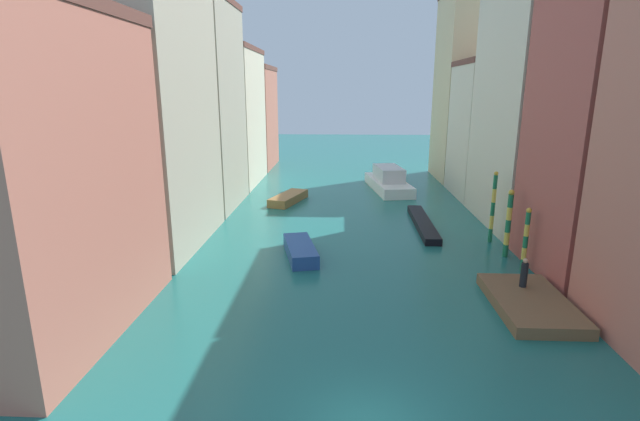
{
  "coord_description": "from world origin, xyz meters",
  "views": [
    {
      "loc": [
        -0.86,
        -12.84,
        10.54
      ],
      "look_at": [
        -2.55,
        21.99,
        1.5
      ],
      "focal_mm": 26.24,
      "sensor_mm": 36.0,
      "label": 1
    }
  ],
  "objects_px": {
    "mooring_pole_1": "(508,223)",
    "motorboat_0": "(300,250)",
    "mooring_pole_2": "(493,206)",
    "person_on_dock": "(524,274)",
    "waterfront_dock": "(530,303)",
    "mooring_pole_0": "(526,239)",
    "gondola_black": "(423,223)",
    "vaporetto_white": "(388,181)",
    "motorboat_1": "(288,198)"
  },
  "relations": [
    {
      "from": "mooring_pole_0",
      "to": "vaporetto_white",
      "type": "bearing_deg",
      "value": 104.31
    },
    {
      "from": "mooring_pole_1",
      "to": "mooring_pole_2",
      "type": "distance_m",
      "value": 3.09
    },
    {
      "from": "mooring_pole_0",
      "to": "person_on_dock",
      "type": "bearing_deg",
      "value": -110.46
    },
    {
      "from": "waterfront_dock",
      "to": "gondola_black",
      "type": "bearing_deg",
      "value": 101.69
    },
    {
      "from": "person_on_dock",
      "to": "mooring_pole_1",
      "type": "xyz_separation_m",
      "value": [
        1.17,
        6.16,
        0.98
      ]
    },
    {
      "from": "mooring_pole_0",
      "to": "mooring_pole_2",
      "type": "bearing_deg",
      "value": 93.04
    },
    {
      "from": "waterfront_dock",
      "to": "person_on_dock",
      "type": "bearing_deg",
      "value": 85.34
    },
    {
      "from": "mooring_pole_0",
      "to": "mooring_pole_1",
      "type": "distance_m",
      "value": 2.44
    },
    {
      "from": "vaporetto_white",
      "to": "mooring_pole_1",
      "type": "bearing_deg",
      "value": -74.69
    },
    {
      "from": "waterfront_dock",
      "to": "mooring_pole_0",
      "type": "relative_size",
      "value": 1.6
    },
    {
      "from": "vaporetto_white",
      "to": "gondola_black",
      "type": "xyz_separation_m",
      "value": [
        1.44,
        -14.01,
        -0.7
      ]
    },
    {
      "from": "mooring_pole_1",
      "to": "motorboat_0",
      "type": "height_order",
      "value": "mooring_pole_1"
    },
    {
      "from": "mooring_pole_1",
      "to": "mooring_pole_0",
      "type": "bearing_deg",
      "value": -84.59
    },
    {
      "from": "mooring_pole_1",
      "to": "vaporetto_white",
      "type": "relative_size",
      "value": 0.43
    },
    {
      "from": "mooring_pole_2",
      "to": "gondola_black",
      "type": "relative_size",
      "value": 0.52
    },
    {
      "from": "person_on_dock",
      "to": "mooring_pole_0",
      "type": "xyz_separation_m",
      "value": [
        1.4,
        3.75,
        0.69
      ]
    },
    {
      "from": "person_on_dock",
      "to": "mooring_pole_0",
      "type": "bearing_deg",
      "value": 69.54
    },
    {
      "from": "waterfront_dock",
      "to": "vaporetto_white",
      "type": "height_order",
      "value": "vaporetto_white"
    },
    {
      "from": "gondola_black",
      "to": "motorboat_0",
      "type": "relative_size",
      "value": 1.86
    },
    {
      "from": "gondola_black",
      "to": "mooring_pole_1",
      "type": "bearing_deg",
      "value": -57.75
    },
    {
      "from": "mooring_pole_1",
      "to": "motorboat_0",
      "type": "xyz_separation_m",
      "value": [
        -13.32,
        -0.68,
        -1.85
      ]
    },
    {
      "from": "gondola_black",
      "to": "motorboat_1",
      "type": "bearing_deg",
      "value": 146.26
    },
    {
      "from": "mooring_pole_0",
      "to": "vaporetto_white",
      "type": "distance_m",
      "value": 23.88
    },
    {
      "from": "waterfront_dock",
      "to": "gondola_black",
      "type": "distance_m",
      "value": 14.53
    },
    {
      "from": "mooring_pole_0",
      "to": "gondola_black",
      "type": "distance_m",
      "value": 10.29
    },
    {
      "from": "person_on_dock",
      "to": "gondola_black",
      "type": "height_order",
      "value": "person_on_dock"
    },
    {
      "from": "waterfront_dock",
      "to": "motorboat_1",
      "type": "bearing_deg",
      "value": 123.49
    },
    {
      "from": "mooring_pole_2",
      "to": "motorboat_1",
      "type": "distance_m",
      "value": 19.56
    },
    {
      "from": "motorboat_0",
      "to": "motorboat_1",
      "type": "xyz_separation_m",
      "value": [
        -2.5,
        15.12,
        -0.05
      ]
    },
    {
      "from": "mooring_pole_0",
      "to": "vaporetto_white",
      "type": "relative_size",
      "value": 0.38
    },
    {
      "from": "waterfront_dock",
      "to": "mooring_pole_0",
      "type": "bearing_deg",
      "value": 73.54
    },
    {
      "from": "vaporetto_white",
      "to": "motorboat_0",
      "type": "xyz_separation_m",
      "value": [
        -7.65,
        -21.39,
        -0.53
      ]
    },
    {
      "from": "vaporetto_white",
      "to": "motorboat_1",
      "type": "relative_size",
      "value": 1.73
    },
    {
      "from": "vaporetto_white",
      "to": "motorboat_0",
      "type": "bearing_deg",
      "value": -109.68
    },
    {
      "from": "mooring_pole_1",
      "to": "motorboat_1",
      "type": "height_order",
      "value": "mooring_pole_1"
    },
    {
      "from": "mooring_pole_1",
      "to": "gondola_black",
      "type": "relative_size",
      "value": 0.46
    },
    {
      "from": "motorboat_0",
      "to": "waterfront_dock",
      "type": "bearing_deg",
      "value": -29.63
    },
    {
      "from": "vaporetto_white",
      "to": "waterfront_dock",
      "type": "bearing_deg",
      "value": -81.17
    },
    {
      "from": "mooring_pole_2",
      "to": "vaporetto_white",
      "type": "xyz_separation_m",
      "value": [
        -5.61,
        17.64,
        -1.63
      ]
    },
    {
      "from": "waterfront_dock",
      "to": "mooring_pole_1",
      "type": "xyz_separation_m",
      "value": [
        1.28,
        7.53,
        1.99
      ]
    },
    {
      "from": "person_on_dock",
      "to": "mooring_pole_1",
      "type": "height_order",
      "value": "mooring_pole_1"
    },
    {
      "from": "gondola_black",
      "to": "person_on_dock",
      "type": "bearing_deg",
      "value": -76.64
    },
    {
      "from": "mooring_pole_1",
      "to": "motorboat_0",
      "type": "distance_m",
      "value": 13.46
    },
    {
      "from": "motorboat_0",
      "to": "mooring_pole_0",
      "type": "bearing_deg",
      "value": -7.28
    },
    {
      "from": "gondola_black",
      "to": "motorboat_0",
      "type": "height_order",
      "value": "motorboat_0"
    },
    {
      "from": "mooring_pole_2",
      "to": "motorboat_0",
      "type": "distance_m",
      "value": 13.95
    },
    {
      "from": "motorboat_0",
      "to": "mooring_pole_1",
      "type": "bearing_deg",
      "value": 2.93
    },
    {
      "from": "mooring_pole_2",
      "to": "person_on_dock",
      "type": "bearing_deg",
      "value": -96.85
    },
    {
      "from": "waterfront_dock",
      "to": "motorboat_1",
      "type": "distance_m",
      "value": 26.34
    },
    {
      "from": "gondola_black",
      "to": "motorboat_0",
      "type": "bearing_deg",
      "value": -140.94
    }
  ]
}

